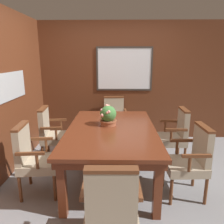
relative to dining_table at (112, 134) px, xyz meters
name	(u,v)px	position (x,y,z in m)	size (l,w,h in m)	color
ground_plane	(116,177)	(0.07, -0.06, -0.66)	(14.00, 14.00, 0.00)	gray
wall_back	(117,82)	(0.07, 1.68, 0.57)	(7.20, 0.08, 2.45)	#5B2D19
dining_table	(112,134)	(0.00, 0.00, 0.00)	(1.25, 1.99, 0.75)	maroon
chair_left_near	(34,157)	(-0.98, -0.45, -0.15)	(0.52, 0.53, 0.93)	brown
chair_left_far	(53,132)	(-1.01, 0.47, -0.15)	(0.52, 0.53, 0.93)	brown
chair_right_near	(191,158)	(1.01, -0.46, -0.15)	(0.50, 0.52, 0.93)	brown
chair_head_near	(112,206)	(0.03, -1.37, -0.15)	(0.51, 0.49, 0.93)	brown
chair_right_far	(175,134)	(1.03, 0.44, -0.15)	(0.49, 0.51, 0.93)	brown
chair_head_far	(114,117)	(0.02, 1.41, -0.15)	(0.52, 0.51, 0.93)	brown
potted_plant	(108,116)	(-0.06, 0.14, 0.23)	(0.25, 0.27, 0.31)	#9E5638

